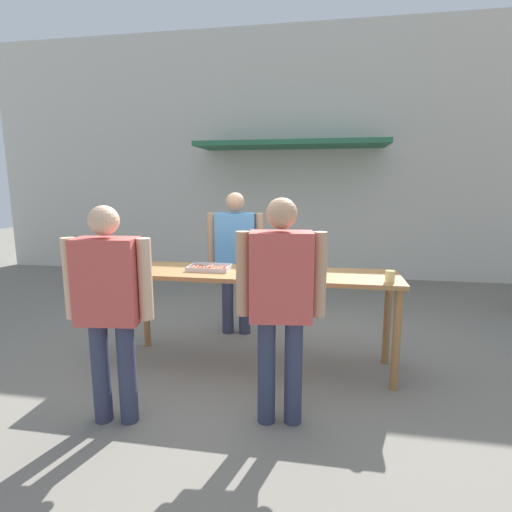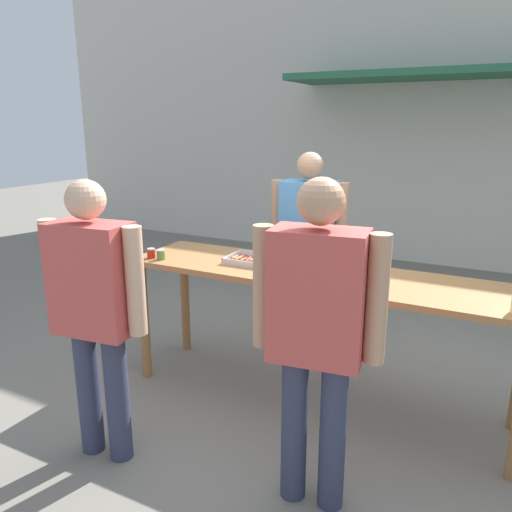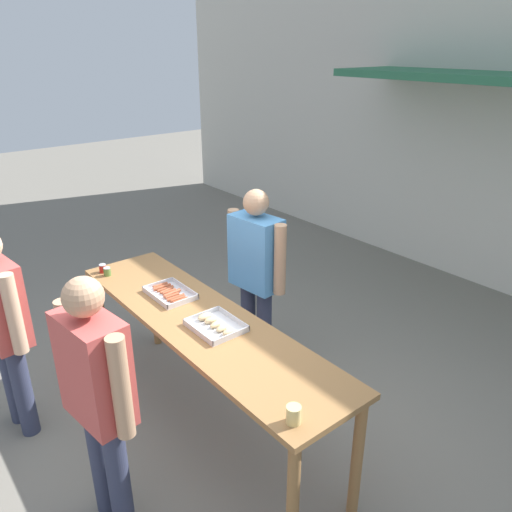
# 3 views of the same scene
# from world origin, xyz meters

# --- Properties ---
(ground_plane) EXTENTS (24.00, 24.00, 0.00)m
(ground_plane) POSITION_xyz_m (0.00, 0.00, 0.00)
(ground_plane) COLOR slate
(building_facade_back) EXTENTS (12.00, 1.11, 4.50)m
(building_facade_back) POSITION_xyz_m (0.00, 3.98, 2.26)
(building_facade_back) COLOR beige
(building_facade_back) RESTS_ON ground
(serving_table) EXTENTS (2.61, 0.65, 0.93)m
(serving_table) POSITION_xyz_m (0.00, 0.00, 0.81)
(serving_table) COLOR olive
(serving_table) RESTS_ON ground
(food_tray_sausages) EXTENTS (0.39, 0.27, 0.04)m
(food_tray_sausages) POSITION_xyz_m (-0.45, 0.01, 0.94)
(food_tray_sausages) COLOR silver
(food_tray_sausages) RESTS_ON serving_table
(food_tray_buns) EXTENTS (0.36, 0.30, 0.05)m
(food_tray_buns) POSITION_xyz_m (0.16, 0.01, 0.95)
(food_tray_buns) COLOR silver
(food_tray_buns) RESTS_ON serving_table
(condiment_jar_mustard) EXTENTS (0.06, 0.06, 0.07)m
(condiment_jar_mustard) POSITION_xyz_m (-1.18, -0.22, 0.96)
(condiment_jar_mustard) COLOR #B22319
(condiment_jar_mustard) RESTS_ON serving_table
(condiment_jar_ketchup) EXTENTS (0.06, 0.06, 0.07)m
(condiment_jar_ketchup) POSITION_xyz_m (-1.09, -0.21, 0.96)
(condiment_jar_ketchup) COLOR #567A38
(condiment_jar_ketchup) RESTS_ON serving_table
(beer_cup) EXTENTS (0.08, 0.08, 0.10)m
(beer_cup) POSITION_xyz_m (1.17, -0.21, 0.98)
(beer_cup) COLOR #DBC67A
(beer_cup) RESTS_ON serving_table
(person_server_behind_table) EXTENTS (0.64, 0.29, 1.64)m
(person_server_behind_table) POSITION_xyz_m (-0.38, 0.80, 0.97)
(person_server_behind_table) COLOR #333851
(person_server_behind_table) RESTS_ON ground
(person_customer_holding_hotdog) EXTENTS (0.62, 0.29, 1.59)m
(person_customer_holding_hotdog) POSITION_xyz_m (-0.86, -1.09, 0.94)
(person_customer_holding_hotdog) COLOR #333851
(person_customer_holding_hotdog) RESTS_ON ground
(person_customer_with_cup) EXTENTS (0.62, 0.29, 1.65)m
(person_customer_with_cup) POSITION_xyz_m (0.33, -0.90, 0.97)
(person_customer_with_cup) COLOR #333851
(person_customer_with_cup) RESTS_ON ground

